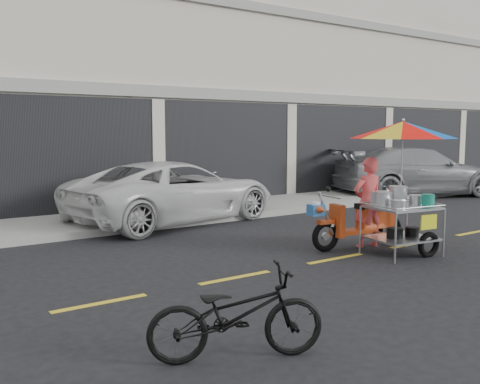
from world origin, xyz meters
TOP-DOWN VIEW (x-y plane):
  - ground at (0.00, 0.00)m, footprint 90.00×90.00m
  - sidewalk at (0.00, 5.50)m, footprint 45.00×3.00m
  - shophouse_block at (2.82, 10.59)m, footprint 36.00×8.11m
  - centerline at (0.00, 0.00)m, footprint 42.00×0.10m
  - white_pickup at (-0.46, 4.70)m, footprint 5.42×3.27m
  - silver_pickup at (8.31, 4.70)m, footprint 5.84×3.91m
  - near_bicycle at (-3.54, -2.27)m, footprint 1.73×1.17m
  - food_vendor_rig at (1.13, -0.10)m, footprint 2.30×2.07m

SIDE VIEW (x-z plane):
  - ground at x=0.00m, z-range 0.00..0.00m
  - centerline at x=0.00m, z-range 0.00..0.01m
  - sidewalk at x=0.00m, z-range 0.00..0.15m
  - near_bicycle at x=-3.54m, z-range 0.00..0.86m
  - white_pickup at x=-0.46m, z-range 0.00..1.41m
  - silver_pickup at x=8.31m, z-range 0.00..1.57m
  - food_vendor_rig at x=1.13m, z-range 0.29..2.61m
  - shophouse_block at x=2.82m, z-range -0.96..9.44m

